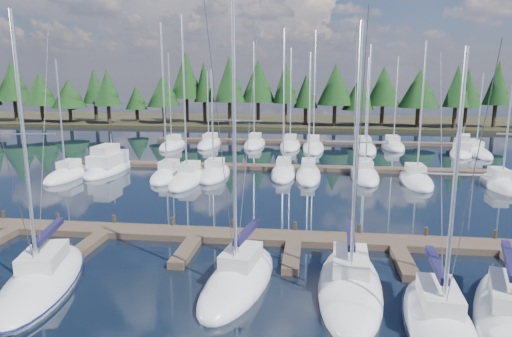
# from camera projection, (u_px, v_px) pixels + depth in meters

# --- Properties ---
(ground) EXTENTS (260.00, 260.00, 0.00)m
(ground) POSITION_uv_depth(u_px,v_px,m) (300.00, 193.00, 39.66)
(ground) COLOR black
(ground) RESTS_ON ground
(far_shore) EXTENTS (220.00, 30.00, 0.60)m
(far_shore) POSITION_uv_depth(u_px,v_px,m) (309.00, 122.00, 97.93)
(far_shore) COLOR #2E2B19
(far_shore) RESTS_ON ground
(main_dock) EXTENTS (44.00, 6.13, 0.90)m
(main_dock) POSITION_uv_depth(u_px,v_px,m) (294.00, 242.00, 27.33)
(main_dock) COLOR #4E3E31
(main_dock) RESTS_ON ground
(back_docks) EXTENTS (50.00, 21.80, 0.40)m
(back_docks) POSITION_uv_depth(u_px,v_px,m) (305.00, 153.00, 58.66)
(back_docks) COLOR #4E3E31
(back_docks) RESTS_ON ground
(front_sailboat_1) EXTENTS (5.25, 9.84, 13.55)m
(front_sailboat_1) POSITION_uv_depth(u_px,v_px,m) (42.00, 281.00, 22.01)
(front_sailboat_1) COLOR silver
(front_sailboat_1) RESTS_ON ground
(front_sailboat_2) EXTENTS (3.99, 8.45, 14.60)m
(front_sailboat_2) POSITION_uv_depth(u_px,v_px,m) (239.00, 279.00, 22.12)
(front_sailboat_2) COLOR silver
(front_sailboat_2) RESTS_ON ground
(front_sailboat_3) EXTENTS (3.43, 9.61, 13.03)m
(front_sailboat_3) POSITION_uv_depth(u_px,v_px,m) (350.00, 286.00, 21.50)
(front_sailboat_3) COLOR silver
(front_sailboat_3) RESTS_ON ground
(front_sailboat_4) EXTENTS (3.28, 8.90, 11.79)m
(front_sailboat_4) POSITION_uv_depth(u_px,v_px,m) (439.00, 325.00, 18.13)
(front_sailboat_4) COLOR silver
(front_sailboat_4) RESTS_ON ground
(front_sailboat_5) EXTENTS (5.45, 10.62, 14.33)m
(front_sailboat_5) POSITION_uv_depth(u_px,v_px,m) (508.00, 321.00, 18.37)
(front_sailboat_5) COLOR silver
(front_sailboat_5) RESTS_ON ground
(back_sailboat_rows) EXTENTS (48.07, 33.07, 16.74)m
(back_sailboat_rows) POSITION_uv_depth(u_px,v_px,m) (307.00, 159.00, 54.44)
(back_sailboat_rows) COLOR silver
(back_sailboat_rows) RESTS_ON ground
(motor_yacht_left) EXTENTS (3.37, 9.44, 4.69)m
(motor_yacht_left) POSITION_uv_depth(u_px,v_px,m) (109.00, 166.00, 48.46)
(motor_yacht_left) COLOR silver
(motor_yacht_left) RESTS_ON ground
(motor_yacht_right) EXTENTS (5.35, 9.03, 4.28)m
(motor_yacht_right) POSITION_uv_depth(u_px,v_px,m) (462.00, 151.00, 58.95)
(motor_yacht_right) COLOR silver
(motor_yacht_right) RESTS_ON ground
(tree_line) EXTENTS (184.15, 11.94, 14.29)m
(tree_line) POSITION_uv_depth(u_px,v_px,m) (306.00, 89.00, 87.06)
(tree_line) COLOR black
(tree_line) RESTS_ON far_shore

